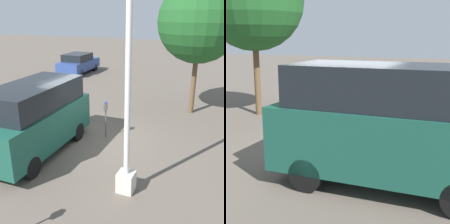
% 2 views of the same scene
% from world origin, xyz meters
% --- Properties ---
extents(ground_plane, '(80.00, 80.00, 0.00)m').
position_xyz_m(ground_plane, '(0.00, 0.00, 0.00)').
color(ground_plane, '#60564C').
extents(parking_meter_near, '(0.22, 0.15, 1.44)m').
position_xyz_m(parking_meter_near, '(-0.58, 0.39, 1.06)').
color(parking_meter_near, '#4C4C4C').
rests_on(parking_meter_near, ground).
extents(parked_van, '(4.50, 1.97, 2.37)m').
position_xyz_m(parked_van, '(1.39, -1.30, 1.25)').
color(parked_van, '#195142').
rests_on(parked_van, ground).
extents(street_tree, '(3.60, 3.60, 5.95)m').
position_xyz_m(street_tree, '(-4.73, 2.97, 4.14)').
color(street_tree, brown).
rests_on(street_tree, ground).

